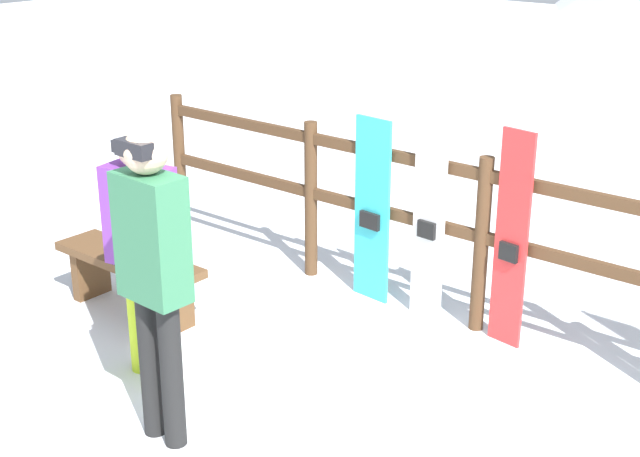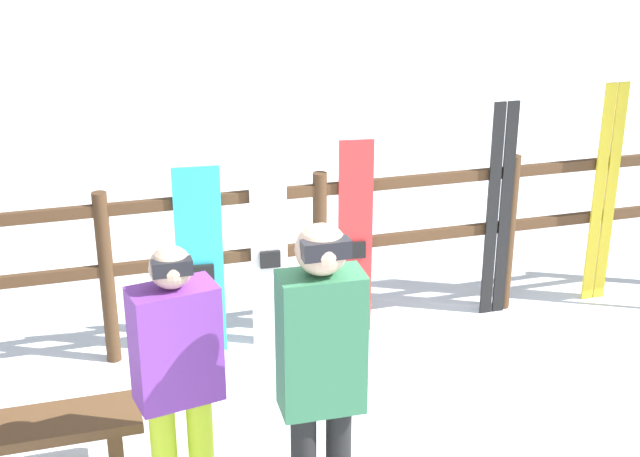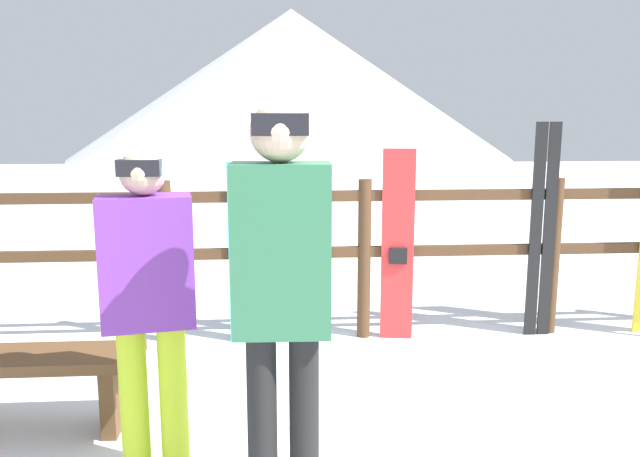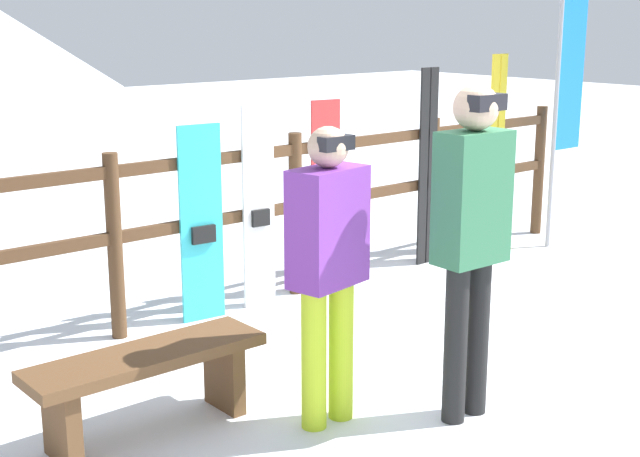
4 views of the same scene
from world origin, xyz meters
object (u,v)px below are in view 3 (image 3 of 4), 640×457
at_px(snowboard_white, 315,247).
at_px(snowboard_red, 398,246).
at_px(snowboard_cyan, 250,255).
at_px(person_plaid_green, 282,285).
at_px(person_purple, 149,294).
at_px(bench, 25,375).
at_px(ski_pair_black, 542,231).

bearing_deg(snowboard_white, snowboard_red, -0.00).
bearing_deg(snowboard_cyan, person_plaid_green, -84.28).
distance_m(person_purple, snowboard_red, 2.33).
relative_size(bench, snowboard_red, 0.84).
distance_m(snowboard_cyan, snowboard_red, 1.11).
relative_size(snowboard_cyan, snowboard_red, 0.94).
xyz_separation_m(snowboard_cyan, ski_pair_black, (2.23, 0.00, 0.15)).
distance_m(person_plaid_green, ski_pair_black, 2.99).
bearing_deg(person_plaid_green, snowboard_cyan, 95.72).
xyz_separation_m(snowboard_white, snowboard_red, (0.63, -0.00, -0.00)).
bearing_deg(snowboard_cyan, person_purple, -102.08).
distance_m(bench, ski_pair_black, 3.67).
bearing_deg(snowboard_white, bench, -141.76).
bearing_deg(ski_pair_black, person_plaid_green, -132.47).
bearing_deg(person_plaid_green, snowboard_red, 67.89).
relative_size(snowboard_cyan, snowboard_white, 0.93).
relative_size(person_purple, snowboard_cyan, 1.14).
bearing_deg(person_purple, ski_pair_black, 34.34).
bearing_deg(person_purple, bench, 148.06).
distance_m(bench, person_plaid_green, 1.80).
relative_size(bench, person_purple, 0.79).
distance_m(person_plaid_green, snowboard_red, 2.39).
bearing_deg(ski_pair_black, bench, -159.05).
xyz_separation_m(person_plaid_green, snowboard_white, (0.26, 2.19, -0.32)).
xyz_separation_m(snowboard_white, ski_pair_black, (1.75, 0.00, 0.10)).
distance_m(bench, person_purple, 1.08).
bearing_deg(bench, snowboard_red, 29.69).
bearing_deg(snowboard_red, person_purple, -129.96).
distance_m(bench, snowboard_red, 2.65).
height_order(bench, person_plaid_green, person_plaid_green).
height_order(snowboard_white, snowboard_red, snowboard_white).
distance_m(snowboard_white, snowboard_red, 0.63).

